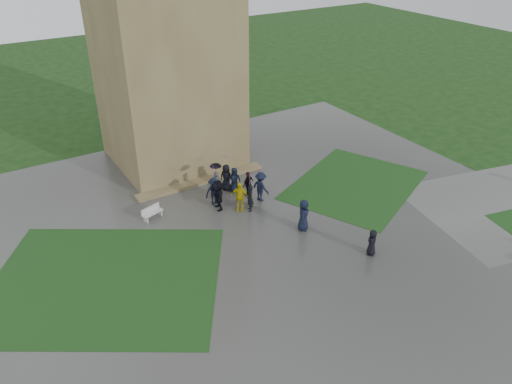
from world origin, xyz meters
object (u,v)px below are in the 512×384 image
tower (163,32)px  pedestrian_near (372,242)px  bench (152,212)px  pedestrian_mid (304,215)px

tower → pedestrian_near: tower is taller
pedestrian_near → tower: bearing=-114.7°
tower → pedestrian_near: (4.12, -16.19, -8.24)m
tower → bench: 11.82m
tower → bench: tower is taller
bench → pedestrian_mid: size_ratio=0.73×
bench → pedestrian_near: size_ratio=0.93×
tower → pedestrian_near: size_ratio=12.23×
tower → pedestrian_mid: (2.47, -12.41, -8.04)m
tower → pedestrian_mid: 14.99m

